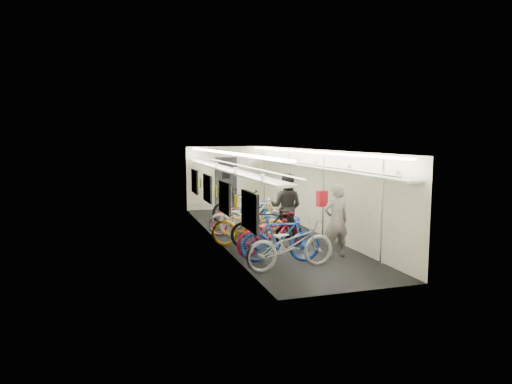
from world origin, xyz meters
TOP-DOWN VIEW (x-y plane):
  - train_car_shell at (-0.36, 0.71)m, footprint 10.00×10.00m
  - bicycle_0 at (-0.61, -3.31)m, footprint 2.06×0.90m
  - bicycle_1 at (-0.63, -2.76)m, footprint 1.83×0.90m
  - bicycle_2 at (-0.63, -1.97)m, footprint 1.98×1.27m
  - bicycle_3 at (-0.56, -1.62)m, footprint 1.86×1.19m
  - bicycle_4 at (-0.81, -1.05)m, footprint 2.06×1.12m
  - bicycle_5 at (-0.44, -0.08)m, footprint 1.98×0.98m
  - bicycle_6 at (-0.70, 0.12)m, footprint 1.98×1.19m
  - bicycle_7 at (-0.18, 0.81)m, footprint 1.59×1.03m
  - bicycle_8 at (-0.69, 0.75)m, footprint 1.99×1.31m
  - bicycle_9 at (-0.27, 1.58)m, footprint 2.00×1.16m
  - passenger_near at (0.74, -2.72)m, footprint 0.62×0.40m
  - passenger_mid at (0.26, -0.81)m, footprint 1.11×1.07m
  - backpack at (0.68, -2.09)m, footprint 0.29×0.20m

SIDE VIEW (x-z plane):
  - bicycle_7 at x=-0.18m, z-range 0.00..0.93m
  - bicycle_6 at x=-0.70m, z-range 0.00..0.98m
  - bicycle_2 at x=-0.63m, z-range 0.00..0.98m
  - bicycle_8 at x=-0.69m, z-range 0.00..0.99m
  - bicycle_4 at x=-0.81m, z-range 0.00..1.03m
  - bicycle_0 at x=-0.61m, z-range 0.00..1.05m
  - bicycle_1 at x=-0.63m, z-range 0.00..1.06m
  - bicycle_3 at x=-0.56m, z-range 0.00..1.09m
  - bicycle_5 at x=-0.44m, z-range 0.00..1.15m
  - bicycle_9 at x=-0.27m, z-range 0.00..1.16m
  - passenger_near at x=0.74m, z-range 0.00..1.68m
  - passenger_mid at x=0.26m, z-range 0.00..1.80m
  - backpack at x=0.68m, z-range 1.09..1.47m
  - train_car_shell at x=-0.36m, z-range -3.34..6.66m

